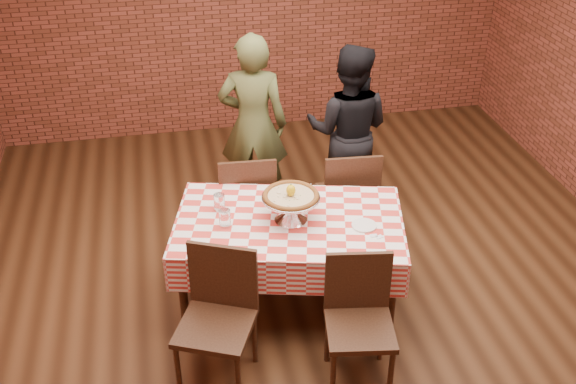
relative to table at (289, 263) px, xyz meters
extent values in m
plane|color=black|center=(0.24, 0.11, -0.38)|extent=(6.00, 6.00, 0.00)
cube|color=#3F2717|center=(0.00, 0.00, 0.00)|extent=(1.77, 1.31, 0.75)
cylinder|color=#C7B28A|center=(0.01, 0.01, 0.58)|extent=(0.43, 0.43, 0.03)
ellipsoid|color=yellow|center=(0.01, 0.01, 0.62)|extent=(0.07, 0.07, 0.09)
cylinder|color=white|center=(-0.45, 0.02, 0.45)|extent=(0.10, 0.10, 0.13)
cylinder|color=white|center=(-0.47, 0.23, 0.45)|extent=(0.10, 0.10, 0.13)
cylinder|color=white|center=(0.50, -0.18, 0.39)|extent=(0.21, 0.21, 0.01)
cube|color=white|center=(0.56, -0.32, 0.39)|extent=(0.06, 0.05, 0.00)
cube|color=white|center=(0.53, -0.30, 0.39)|extent=(0.05, 0.04, 0.00)
cube|color=silver|center=(0.16, 0.26, 0.45)|extent=(0.11, 0.11, 0.12)
imported|color=#4D542C|center=(-0.03, 1.42, 0.46)|extent=(0.68, 0.53, 1.66)
imported|color=black|center=(0.78, 1.24, 0.41)|extent=(0.94, 0.86, 1.57)
camera|label=1|loc=(-0.80, -3.90, 3.07)|focal=42.35mm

